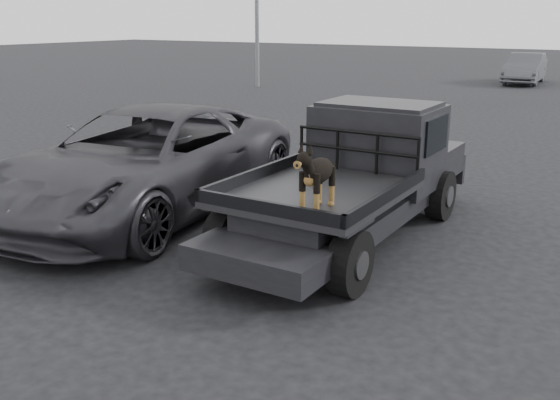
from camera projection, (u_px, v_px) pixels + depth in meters
The scene contains 7 objects.
ground at pixel (239, 281), 7.34m from camera, with size 120.00×120.00×0.00m, color black.
flatbed_ute at pixel (349, 206), 8.67m from camera, with size 2.00×5.40×0.92m, color black, non-canonical shape.
ute_cab at pixel (379, 132), 9.19m from camera, with size 1.72×1.30×0.88m, color black, non-canonical shape.
headache_rack at pixel (357, 152), 8.62m from camera, with size 1.80×0.08×0.55m, color black, non-canonical shape.
dog at pixel (317, 176), 6.92m from camera, with size 0.32×0.60×0.74m, color black, non-canonical shape.
parked_suv at pixel (146, 161), 9.76m from camera, with size 2.71×5.88×1.63m, color #333238.
distant_car_a at pixel (525, 68), 28.93m from camera, with size 1.47×4.21×1.39m, color #4A4A4F.
Camera 1 is at (3.95, -5.52, 2.99)m, focal length 40.00 mm.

